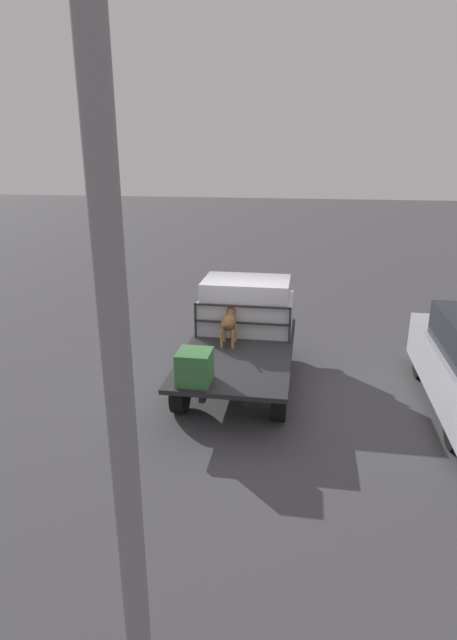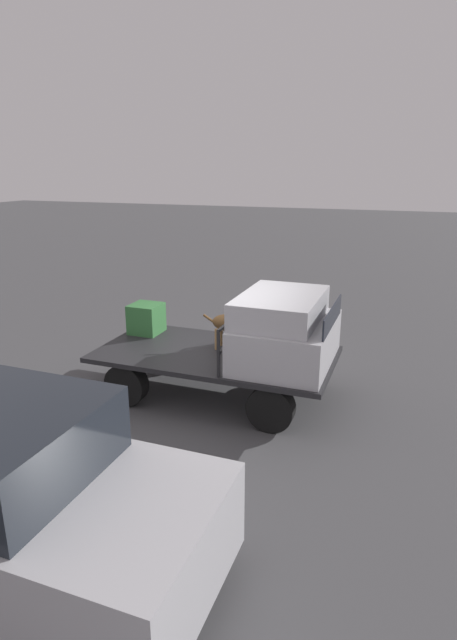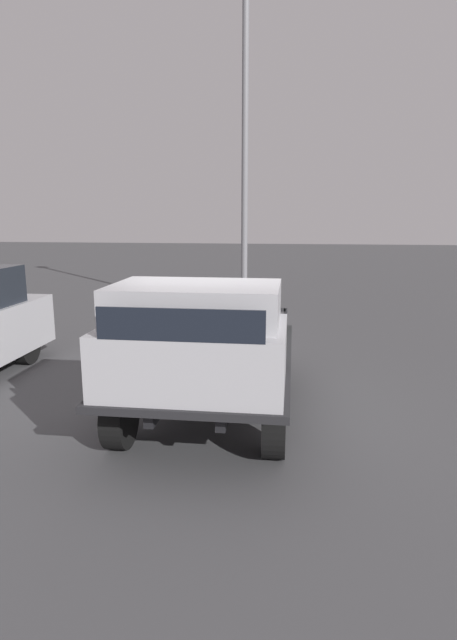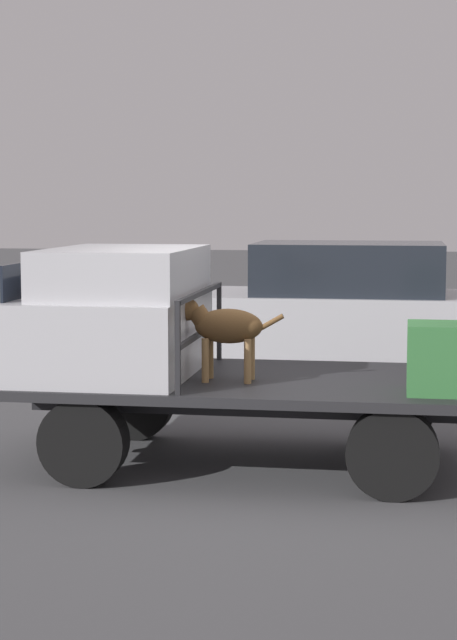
# 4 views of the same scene
# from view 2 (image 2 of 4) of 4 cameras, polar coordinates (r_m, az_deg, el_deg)

# --- Properties ---
(ground_plane) EXTENTS (80.00, 80.00, 0.00)m
(ground_plane) POSITION_cam_2_polar(r_m,az_deg,el_deg) (8.58, -1.47, -8.40)
(ground_plane) COLOR #474749
(flatbed_truck) EXTENTS (3.88, 2.03, 0.76)m
(flatbed_truck) POSITION_cam_2_polar(r_m,az_deg,el_deg) (8.36, -1.50, -4.91)
(flatbed_truck) COLOR black
(flatbed_truck) RESTS_ON ground
(truck_cab) EXTENTS (1.40, 1.91, 1.08)m
(truck_cab) POSITION_cam_2_polar(r_m,az_deg,el_deg) (7.78, 6.44, -1.18)
(truck_cab) COLOR #B7B7BC
(truck_cab) RESTS_ON flatbed_truck
(truck_headboard) EXTENTS (0.04, 1.91, 0.73)m
(truck_headboard) POSITION_cam_2_polar(r_m,az_deg,el_deg) (7.98, 1.30, -0.78)
(truck_headboard) COLOR #232326
(truck_headboard) RESTS_ON flatbed_truck
(dog) EXTENTS (0.92, 0.29, 0.71)m
(dog) POSITION_cam_2_polar(r_m,az_deg,el_deg) (8.27, 0.35, -0.40)
(dog) COLOR #9E7547
(dog) RESTS_ON flatbed_truck
(cargo_crate) EXTENTS (0.54, 0.54, 0.54)m
(cargo_crate) POSITION_cam_2_polar(r_m,az_deg,el_deg) (9.29, -9.38, 0.18)
(cargo_crate) COLOR #337038
(cargo_crate) RESTS_ON flatbed_truck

